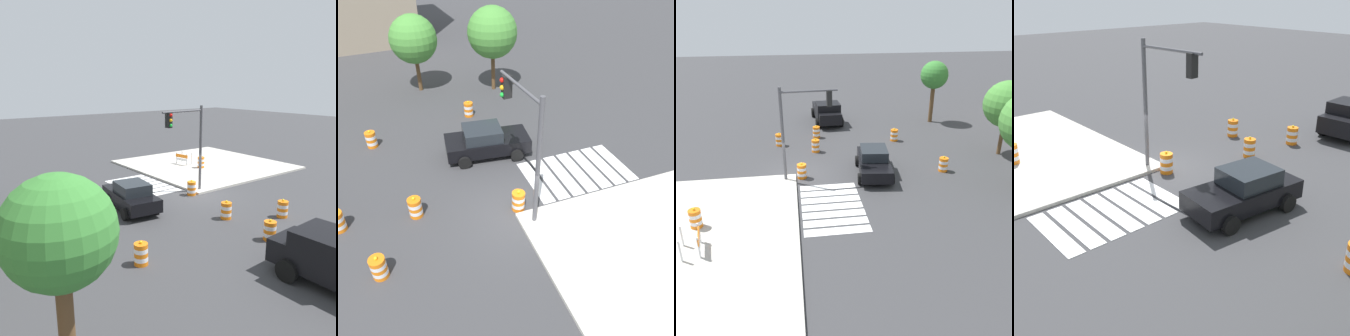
% 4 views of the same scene
% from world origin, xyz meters
% --- Properties ---
extents(ground_plane, '(120.00, 120.00, 0.00)m').
position_xyz_m(ground_plane, '(0.00, 0.00, 0.00)').
color(ground_plane, '#38383A').
extents(crosswalk_stripes, '(5.10, 3.20, 0.02)m').
position_xyz_m(crosswalk_stripes, '(4.00, 1.80, 0.01)').
color(crosswalk_stripes, silver).
rests_on(crosswalk_stripes, ground).
extents(sports_car, '(4.49, 2.53, 1.63)m').
position_xyz_m(sports_car, '(0.31, 4.84, 0.81)').
color(sports_car, black).
rests_on(sports_car, ground).
extents(pickup_truck, '(5.23, 2.52, 1.92)m').
position_xyz_m(pickup_truck, '(-10.81, 3.10, 0.97)').
color(pickup_truck, black).
rests_on(pickup_truck, ground).
extents(traffic_barrel_near_corner, '(0.56, 0.56, 1.02)m').
position_xyz_m(traffic_barrel_near_corner, '(-5.31, 7.75, 0.45)').
color(traffic_barrel_near_corner, orange).
rests_on(traffic_barrel_near_corner, ground).
extents(traffic_barrel_crosswalk_end, '(0.56, 0.56, 1.02)m').
position_xyz_m(traffic_barrel_crosswalk_end, '(-6.92, 1.82, 0.45)').
color(traffic_barrel_crosswalk_end, orange).
rests_on(traffic_barrel_crosswalk_end, ground).
extents(traffic_barrel_median_near, '(0.56, 0.56, 1.02)m').
position_xyz_m(traffic_barrel_median_near, '(-3.89, 1.53, 0.45)').
color(traffic_barrel_median_near, orange).
rests_on(traffic_barrel_median_near, ground).
extents(traffic_barrel_median_far, '(0.56, 0.56, 1.02)m').
position_xyz_m(traffic_barrel_median_far, '(-5.54, -1.05, 0.45)').
color(traffic_barrel_median_far, orange).
rests_on(traffic_barrel_median_far, ground).
extents(traffic_barrel_far_curb, '(0.56, 0.56, 1.02)m').
position_xyz_m(traffic_barrel_far_curb, '(0.29, 0.38, 0.45)').
color(traffic_barrel_far_curb, orange).
rests_on(traffic_barrel_far_curb, ground).
extents(traffic_barrel_lane_center, '(0.56, 0.56, 1.02)m').
position_xyz_m(traffic_barrel_lane_center, '(0.60, 9.30, 0.45)').
color(traffic_barrel_lane_center, orange).
rests_on(traffic_barrel_lane_center, ground).
extents(traffic_barrel_on_sidewalk, '(0.56, 0.56, 1.02)m').
position_xyz_m(traffic_barrel_on_sidewalk, '(5.11, -4.75, 0.60)').
color(traffic_barrel_on_sidewalk, orange).
rests_on(traffic_barrel_on_sidewalk, sidewalk_corner).
extents(construction_barricade, '(1.36, 1.00, 1.00)m').
position_xyz_m(construction_barricade, '(6.99, -4.34, 0.72)').
color(construction_barricade, silver).
rests_on(construction_barricade, sidewalk_corner).
extents(traffic_light_pole, '(0.57, 3.29, 5.50)m').
position_xyz_m(traffic_light_pole, '(0.51, 0.53, 3.91)').
color(traffic_light_pole, '#4C4C51').
rests_on(traffic_light_pole, sidewalk_corner).
extents(street_tree_streetside_near, '(3.16, 3.16, 5.17)m').
position_xyz_m(street_tree_streetside_near, '(-1.57, 14.37, 3.57)').
color(street_tree_streetside_near, brown).
rests_on(street_tree_streetside_near, ground).
extents(street_tree_streetside_far, '(2.36, 2.36, 5.35)m').
position_xyz_m(street_tree_streetside_far, '(-9.71, 12.36, 4.09)').
color(street_tree_streetside_far, brown).
rests_on(street_tree_streetside_far, ground).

